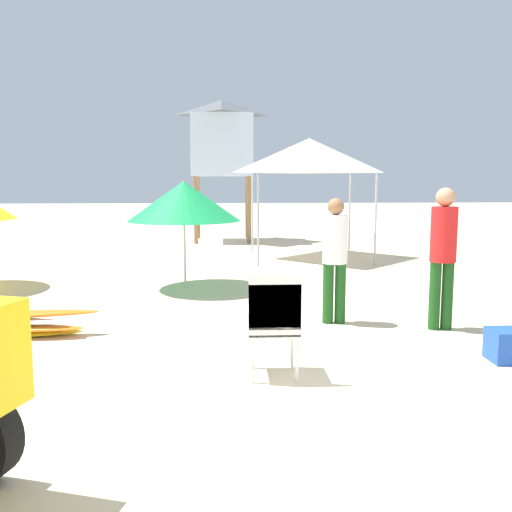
{
  "coord_description": "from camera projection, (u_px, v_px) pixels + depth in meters",
  "views": [
    {
      "loc": [
        -0.79,
        -4.45,
        1.87
      ],
      "look_at": [
        -0.41,
        2.58,
        0.91
      ],
      "focal_mm": 39.24,
      "sensor_mm": 36.0,
      "label": 1
    }
  ],
  "objects": [
    {
      "name": "ground",
      "position": [
        321.0,
        404.0,
        4.7
      ],
      "size": [
        80.0,
        80.0,
        0.0
      ],
      "primitive_type": "plane",
      "color": "beige"
    },
    {
      "name": "stacked_plastic_chairs",
      "position": [
        274.0,
        316.0,
        5.22
      ],
      "size": [
        0.48,
        0.48,
        1.02
      ],
      "color": "silver",
      "rests_on": "ground"
    },
    {
      "name": "lifeguard_near_center",
      "position": [
        335.0,
        252.0,
        7.23
      ],
      "size": [
        0.32,
        0.32,
        1.63
      ],
      "color": "#194C19",
      "rests_on": "ground"
    },
    {
      "name": "lifeguard_far_right",
      "position": [
        443.0,
        248.0,
        6.91
      ],
      "size": [
        0.32,
        0.32,
        1.77
      ],
      "color": "#194C19",
      "rests_on": "ground"
    },
    {
      "name": "popup_canopy",
      "position": [
        309.0,
        156.0,
        13.19
      ],
      "size": [
        2.62,
        2.62,
        2.83
      ],
      "color": "#B2B2B7",
      "rests_on": "ground"
    },
    {
      "name": "lifeguard_tower",
      "position": [
        222.0,
        138.0,
        16.78
      ],
      "size": [
        1.98,
        1.98,
        4.22
      ],
      "color": "olive",
      "rests_on": "ground"
    },
    {
      "name": "beach_umbrella_mid",
      "position": [
        184.0,
        201.0,
        9.52
      ],
      "size": [
        1.93,
        1.93,
        1.84
      ],
      "color": "beige",
      "rests_on": "ground"
    }
  ]
}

